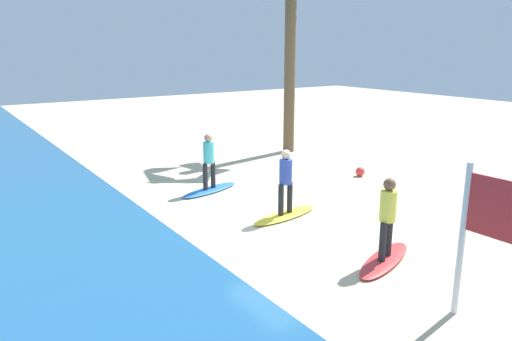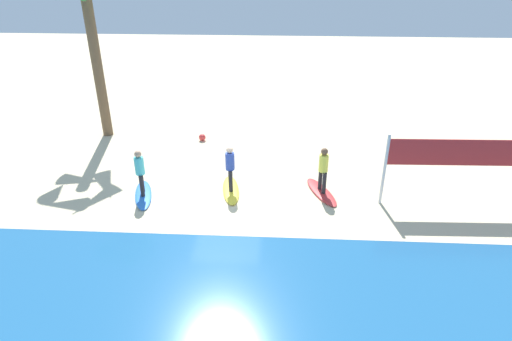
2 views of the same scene
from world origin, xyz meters
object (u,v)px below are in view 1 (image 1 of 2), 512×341
(surfboard_red, at_px, (384,260))
(surfboard_yellow, at_px, (285,215))
(surfboard_blue, at_px, (210,190))
(beach_ball, at_px, (360,172))
(surfer_blue, at_px, (209,157))
(palm_tree, at_px, (291,1))
(surfer_red, at_px, (388,213))
(surfer_yellow, at_px, (286,177))

(surfboard_red, xyz_separation_m, surfboard_yellow, (3.21, 0.03, 0.00))
(surfboard_blue, xyz_separation_m, beach_ball, (-1.26, -4.96, 0.11))
(surfboard_red, height_order, surfer_blue, surfer_blue)
(surfer_blue, distance_m, beach_ball, 5.20)
(surfboard_blue, bearing_deg, palm_tree, -165.51)
(palm_tree, bearing_deg, surfer_red, 152.54)
(surfer_red, bearing_deg, surfer_blue, 4.93)
(surfer_yellow, height_order, surfer_blue, same)
(surfer_red, relative_size, palm_tree, 0.22)
(surfboard_yellow, bearing_deg, palm_tree, -137.65)
(surfboard_red, height_order, surfboard_yellow, same)
(surfboard_yellow, distance_m, beach_ball, 4.79)
(surfer_yellow, relative_size, surfer_blue, 1.00)
(surfboard_red, height_order, palm_tree, palm_tree)
(surfer_blue, bearing_deg, palm_tree, -59.55)
(surfer_blue, bearing_deg, surfer_yellow, -170.48)
(surfboard_blue, bearing_deg, surfboard_red, 78.97)
(surfer_red, height_order, beach_ball, surfer_red)
(surfboard_yellow, xyz_separation_m, palm_tree, (6.21, -4.93, 5.81))
(surfer_blue, relative_size, beach_ball, 5.40)
(beach_ball, bearing_deg, surfer_red, 138.26)
(surfboard_red, relative_size, palm_tree, 0.29)
(surfer_yellow, xyz_separation_m, surfer_blue, (3.02, 0.51, 0.00))
(surfboard_yellow, bearing_deg, surfer_red, 81.33)
(surfboard_red, distance_m, palm_tree, 12.10)
(surfboard_yellow, height_order, palm_tree, palm_tree)
(surfer_yellow, height_order, beach_ball, surfer_yellow)
(surfboard_red, height_order, surfer_yellow, surfer_yellow)
(surfboard_red, relative_size, surfboard_blue, 1.00)
(surfer_blue, height_order, beach_ball, surfer_blue)
(surfboard_yellow, height_order, beach_ball, beach_ball)
(surfboard_blue, bearing_deg, surfer_yellow, 83.56)
(beach_ball, bearing_deg, surfer_yellow, 111.47)
(surfboard_blue, xyz_separation_m, surfer_blue, (-0.00, 0.00, 0.99))
(surfboard_yellow, distance_m, surfer_blue, 3.22)
(surfboard_blue, bearing_deg, beach_ball, 149.77)
(surfboard_red, height_order, surfboard_blue, same)
(surfboard_red, relative_size, surfer_blue, 1.28)
(surfer_blue, distance_m, palm_tree, 7.93)
(surfboard_blue, height_order, beach_ball, beach_ball)
(surfer_red, bearing_deg, surfboard_yellow, 0.56)
(surfer_red, relative_size, surfboard_blue, 0.78)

